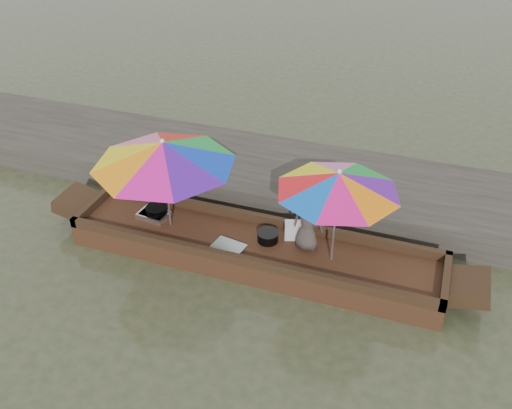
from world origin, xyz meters
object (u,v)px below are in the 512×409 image
(cooking_pot, at_px, (157,212))
(tray_crayfish, at_px, (154,215))
(supply_bag, at_px, (294,230))
(umbrella_bow, at_px, (167,184))
(vendor, at_px, (308,222))
(tray_scallop, at_px, (228,247))
(charcoal_grill, at_px, (268,237))
(boat_hull, at_px, (254,251))
(umbrella_stern, at_px, (335,217))

(cooking_pot, distance_m, tray_crayfish, 0.07)
(supply_bag, xyz_separation_m, umbrella_bow, (-1.97, -0.35, 0.65))
(tray_crayfish, distance_m, vendor, 2.63)
(tray_scallop, height_order, charcoal_grill, charcoal_grill)
(charcoal_grill, bearing_deg, tray_crayfish, -179.29)
(boat_hull, height_order, umbrella_bow, umbrella_bow)
(supply_bag, bearing_deg, vendor, -34.66)
(umbrella_stern, bearing_deg, vendor, 158.69)
(boat_hull, relative_size, tray_crayfish, 11.98)
(boat_hull, height_order, charcoal_grill, charcoal_grill)
(umbrella_bow, bearing_deg, tray_scallop, -13.90)
(umbrella_bow, bearing_deg, supply_bag, 10.02)
(cooking_pot, distance_m, vendor, 2.58)
(vendor, bearing_deg, cooking_pot, 4.14)
(tray_crayfish, xyz_separation_m, umbrella_bow, (0.36, -0.09, 0.73))
(boat_hull, bearing_deg, cooking_pot, 175.87)
(tray_crayfish, distance_m, charcoal_grill, 1.98)
(cooking_pot, distance_m, charcoal_grill, 1.94)
(boat_hull, distance_m, umbrella_bow, 1.72)
(charcoal_grill, height_order, umbrella_bow, umbrella_bow)
(boat_hull, height_order, umbrella_stern, umbrella_stern)
(boat_hull, xyz_separation_m, tray_scallop, (-0.31, -0.28, 0.21))
(charcoal_grill, xyz_separation_m, umbrella_bow, (-1.62, -0.12, 0.70))
(tray_scallop, height_order, umbrella_stern, umbrella_stern)
(umbrella_bow, distance_m, umbrella_stern, 2.66)
(vendor, bearing_deg, umbrella_bow, 7.49)
(cooking_pot, height_order, umbrella_stern, umbrella_stern)
(supply_bag, bearing_deg, charcoal_grill, -146.54)
(cooking_pot, bearing_deg, umbrella_stern, -2.43)
(boat_hull, bearing_deg, tray_scallop, -138.36)
(tray_crayfish, xyz_separation_m, charcoal_grill, (1.98, 0.02, 0.03))
(tray_scallop, xyz_separation_m, umbrella_stern, (1.54, 0.28, 0.74))
(boat_hull, relative_size, umbrella_stern, 3.32)
(cooking_pot, height_order, umbrella_bow, umbrella_bow)
(tray_scallop, height_order, supply_bag, supply_bag)
(vendor, bearing_deg, tray_scallop, 25.02)
(boat_hull, distance_m, charcoal_grill, 0.34)
(tray_scallop, xyz_separation_m, umbrella_bow, (-1.12, 0.28, 0.74))
(tray_scallop, bearing_deg, umbrella_bow, 166.10)
(boat_hull, xyz_separation_m, charcoal_grill, (0.19, 0.12, 0.25))
(charcoal_grill, relative_size, umbrella_stern, 0.18)
(tray_crayfish, bearing_deg, umbrella_bow, -14.76)
(tray_crayfish, distance_m, tray_scallop, 1.53)
(supply_bag, bearing_deg, cooking_pot, -174.44)
(boat_hull, relative_size, tray_scallop, 11.98)
(boat_hull, xyz_separation_m, supply_bag, (0.54, 0.35, 0.30))
(cooking_pot, bearing_deg, charcoal_grill, -0.23)
(umbrella_stern, bearing_deg, tray_crayfish, 178.22)
(vendor, relative_size, umbrella_stern, 0.54)
(umbrella_bow, xyz_separation_m, umbrella_stern, (2.66, 0.00, 0.00))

